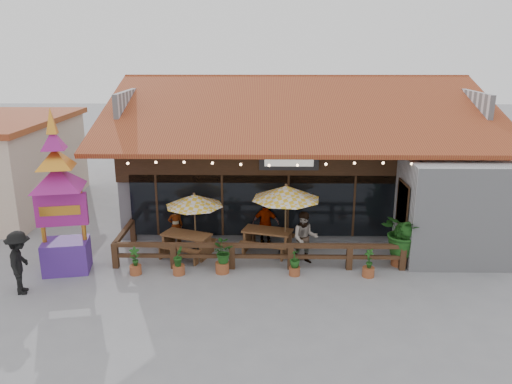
{
  "coord_description": "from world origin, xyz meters",
  "views": [
    {
      "loc": [
        -1.41,
        -16.17,
        7.35
      ],
      "look_at": [
        -1.71,
        1.5,
        2.15
      ],
      "focal_mm": 35.0,
      "sensor_mm": 36.0,
      "label": 1
    }
  ],
  "objects_px": {
    "umbrella_left": "(194,200)",
    "thai_sign_tower": "(58,182)",
    "tropical_plant": "(402,232)",
    "pedestrian": "(20,263)",
    "umbrella_right": "(286,193)",
    "picnic_table_left": "(187,241)",
    "picnic_table_right": "(267,237)"
  },
  "relations": [
    {
      "from": "picnic_table_left",
      "to": "umbrella_left",
      "type": "bearing_deg",
      "value": 54.16
    },
    {
      "from": "tropical_plant",
      "to": "pedestrian",
      "type": "bearing_deg",
      "value": -169.57
    },
    {
      "from": "umbrella_left",
      "to": "picnic_table_right",
      "type": "distance_m",
      "value": 3.0
    },
    {
      "from": "umbrella_left",
      "to": "tropical_plant",
      "type": "xyz_separation_m",
      "value": [
        7.25,
        -1.07,
        -0.77
      ]
    },
    {
      "from": "umbrella_right",
      "to": "picnic_table_right",
      "type": "xyz_separation_m",
      "value": [
        -0.65,
        0.14,
        -1.74
      ]
    },
    {
      "from": "thai_sign_tower",
      "to": "umbrella_left",
      "type": "bearing_deg",
      "value": 22.94
    },
    {
      "from": "umbrella_right",
      "to": "pedestrian",
      "type": "xyz_separation_m",
      "value": [
        -8.21,
        -3.2,
        -1.31
      ]
    },
    {
      "from": "picnic_table_right",
      "to": "pedestrian",
      "type": "relative_size",
      "value": 1.06
    },
    {
      "from": "umbrella_right",
      "to": "tropical_plant",
      "type": "height_order",
      "value": "umbrella_right"
    },
    {
      "from": "tropical_plant",
      "to": "pedestrian",
      "type": "relative_size",
      "value": 1.05
    },
    {
      "from": "picnic_table_left",
      "to": "thai_sign_tower",
      "type": "distance_m",
      "value": 4.83
    },
    {
      "from": "tropical_plant",
      "to": "umbrella_right",
      "type": "bearing_deg",
      "value": 166.28
    },
    {
      "from": "thai_sign_tower",
      "to": "pedestrian",
      "type": "height_order",
      "value": "thai_sign_tower"
    },
    {
      "from": "umbrella_left",
      "to": "picnic_table_left",
      "type": "xyz_separation_m",
      "value": [
        -0.27,
        -0.38,
        -1.42
      ]
    },
    {
      "from": "umbrella_right",
      "to": "picnic_table_right",
      "type": "distance_m",
      "value": 1.86
    },
    {
      "from": "umbrella_right",
      "to": "tropical_plant",
      "type": "relative_size",
      "value": 1.44
    },
    {
      "from": "tropical_plant",
      "to": "thai_sign_tower",
      "type": "bearing_deg",
      "value": -176.6
    },
    {
      "from": "umbrella_right",
      "to": "picnic_table_left",
      "type": "relative_size",
      "value": 1.41
    },
    {
      "from": "umbrella_left",
      "to": "umbrella_right",
      "type": "xyz_separation_m",
      "value": [
        3.3,
        -0.11,
        0.34
      ]
    },
    {
      "from": "picnic_table_left",
      "to": "picnic_table_right",
      "type": "relative_size",
      "value": 1.02
    },
    {
      "from": "umbrella_left",
      "to": "pedestrian",
      "type": "relative_size",
      "value": 1.2
    },
    {
      "from": "tropical_plant",
      "to": "pedestrian",
      "type": "distance_m",
      "value": 12.36
    },
    {
      "from": "picnic_table_right",
      "to": "umbrella_right",
      "type": "bearing_deg",
      "value": -11.85
    },
    {
      "from": "picnic_table_left",
      "to": "tropical_plant",
      "type": "distance_m",
      "value": 7.58
    },
    {
      "from": "thai_sign_tower",
      "to": "pedestrian",
      "type": "bearing_deg",
      "value": -116.71
    },
    {
      "from": "umbrella_left",
      "to": "thai_sign_tower",
      "type": "relative_size",
      "value": 0.4
    },
    {
      "from": "picnic_table_left",
      "to": "umbrella_right",
      "type": "bearing_deg",
      "value": 4.32
    },
    {
      "from": "picnic_table_right",
      "to": "thai_sign_tower",
      "type": "xyz_separation_m",
      "value": [
        -6.78,
        -1.77,
        2.56
      ]
    },
    {
      "from": "picnic_table_left",
      "to": "pedestrian",
      "type": "distance_m",
      "value": 5.5
    },
    {
      "from": "tropical_plant",
      "to": "picnic_table_right",
      "type": "bearing_deg",
      "value": 166.54
    },
    {
      "from": "picnic_table_left",
      "to": "pedestrian",
      "type": "xyz_separation_m",
      "value": [
        -4.64,
        -2.93,
        0.44
      ]
    },
    {
      "from": "umbrella_left",
      "to": "thai_sign_tower",
      "type": "bearing_deg",
      "value": -157.06
    }
  ]
}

